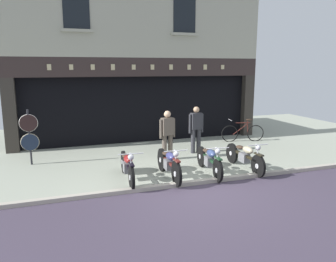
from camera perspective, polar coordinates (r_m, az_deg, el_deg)
The scene contains 11 objects.
ground at distance 7.72m, azimuth 7.63°, elevation -11.98°, with size 21.88×22.00×0.18m.
shop_facade at distance 14.71m, azimuth -6.27°, elevation 6.31°, with size 10.18×4.42×6.68m.
motorcycle_left at distance 8.76m, azimuth -7.01°, elevation -5.93°, with size 0.62×2.03×0.91m.
motorcycle_center_left at distance 8.89m, azimuth 0.16°, elevation -5.53°, with size 0.62×1.99×0.93m.
motorcycle_center at distance 9.34m, azimuth 7.15°, elevation -4.90°, with size 0.62×2.00×0.90m.
motorcycle_center_right at distance 9.89m, azimuth 13.10°, elevation -4.20°, with size 0.62×2.06×0.91m.
salesman_left at distance 10.58m, azimuth -0.11°, elevation -0.32°, with size 0.55×0.28×1.59m.
shopkeeper_center at distance 11.48m, azimuth 4.86°, elevation 0.60°, with size 0.56×0.26×1.62m.
tyre_sign_pole at distance 10.85m, azimuth -22.79°, elevation -0.38°, with size 0.54×0.06×1.71m.
advert_board_near at distance 13.69m, azimuth 2.00°, elevation 5.09°, with size 0.81×0.03×1.07m.
leaning_bicycle at distance 13.64m, azimuth 12.77°, elevation -0.25°, with size 1.70×0.60×0.93m.
Camera 1 is at (-3.24, -7.31, 2.96)m, focal length 35.37 mm.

